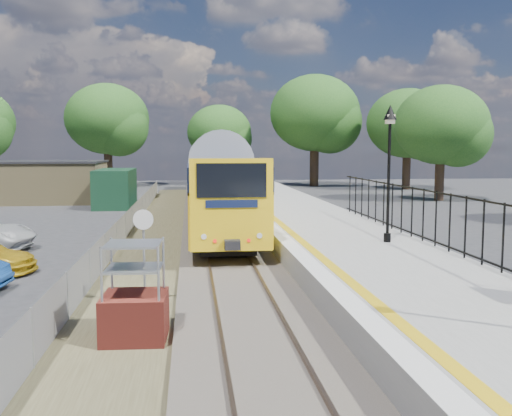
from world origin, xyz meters
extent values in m
plane|color=#2D2D30|center=(0.00, 0.00, 0.00)|extent=(120.00, 120.00, 0.00)
cube|color=#473F38|center=(0.00, 10.00, 0.10)|extent=(3.40, 80.00, 0.20)
cube|color=#4C472D|center=(-2.90, 8.00, 0.03)|extent=(2.60, 70.00, 0.06)
cube|color=brown|center=(-0.72, 10.00, 0.22)|extent=(0.07, 80.00, 0.14)
cube|color=brown|center=(0.72, 10.00, 0.22)|extent=(0.07, 80.00, 0.14)
cube|color=gray|center=(4.20, 8.00, 0.45)|extent=(5.00, 70.00, 0.90)
cube|color=silver|center=(1.95, 8.00, 0.91)|extent=(0.50, 70.00, 0.01)
cube|color=yellow|center=(2.45, 8.00, 0.91)|extent=(0.30, 70.00, 0.01)
cylinder|color=black|center=(5.30, 6.00, 1.05)|extent=(0.24, 0.24, 0.30)
cylinder|color=black|center=(5.30, 6.00, 2.90)|extent=(0.10, 0.10, 3.70)
cube|color=black|center=(5.30, 6.00, 4.85)|extent=(0.08, 0.08, 0.30)
cube|color=beige|center=(5.30, 6.00, 5.02)|extent=(0.26, 0.26, 0.30)
cone|color=black|center=(5.30, 6.00, 5.25)|extent=(0.44, 0.44, 0.50)
cube|color=black|center=(6.55, 2.50, 2.65)|extent=(0.05, 26.00, 0.05)
cube|color=#958354|center=(-12.00, 32.00, 1.50)|extent=(8.00, 6.00, 3.00)
cube|color=black|center=(-12.00, 32.00, 3.05)|extent=(8.20, 6.20, 0.15)
cube|color=#12331F|center=(-6.50, 28.00, 1.30)|extent=(2.40, 6.00, 2.60)
cylinder|color=#332319|center=(-10.00, 50.00, 1.92)|extent=(0.88, 0.88, 3.85)
ellipsoid|color=#21531B|center=(-10.00, 50.00, 7.15)|extent=(8.80, 8.80, 7.48)
cylinder|color=#332319|center=(2.00, 52.00, 1.57)|extent=(0.72, 0.72, 3.15)
ellipsoid|color=#21531B|center=(2.00, 52.00, 5.85)|extent=(7.20, 7.20, 6.12)
cylinder|color=#332319|center=(12.00, 48.00, 2.10)|extent=(0.96, 0.96, 4.20)
ellipsoid|color=#21531B|center=(12.00, 48.00, 7.80)|extent=(9.60, 9.60, 8.16)
cylinder|color=#332319|center=(20.00, 42.00, 1.75)|extent=(0.80, 0.80, 3.50)
ellipsoid|color=#21531B|center=(20.00, 42.00, 6.50)|extent=(8.00, 8.00, 6.80)
cylinder|color=#332319|center=(18.00, 30.00, 1.57)|extent=(0.72, 0.72, 3.15)
ellipsoid|color=#21531B|center=(18.00, 30.00, 5.85)|extent=(7.20, 7.20, 6.12)
cube|color=yellow|center=(0.00, 15.89, 1.69)|extent=(2.80, 20.00, 1.90)
cube|color=#10193C|center=(0.00, 15.89, 2.99)|extent=(2.82, 20.00, 0.90)
cube|color=black|center=(0.00, 15.89, 2.99)|extent=(2.82, 18.00, 0.70)
cube|color=black|center=(0.00, 15.89, 0.51)|extent=(2.00, 18.00, 0.45)
cube|color=yellow|center=(0.00, 36.49, 1.69)|extent=(2.80, 20.00, 1.90)
cube|color=#10193C|center=(0.00, 36.49, 2.99)|extent=(2.82, 20.00, 0.90)
cube|color=black|center=(0.00, 36.49, 2.99)|extent=(2.82, 18.00, 0.70)
cube|color=black|center=(0.00, 36.49, 0.51)|extent=(2.00, 18.00, 0.45)
cube|color=black|center=(0.00, 5.68, 3.04)|extent=(2.24, 0.04, 1.10)
cube|color=maroon|center=(-2.50, -0.57, 0.51)|extent=(1.38, 1.38, 1.02)
cylinder|color=#999EA3|center=(-2.50, 2.03, 1.14)|extent=(0.06, 0.06, 2.28)
cylinder|color=silver|center=(-2.50, 1.98, 2.28)|extent=(0.51, 0.08, 0.51)
camera|label=1|loc=(-1.31, -12.45, 4.06)|focal=40.00mm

